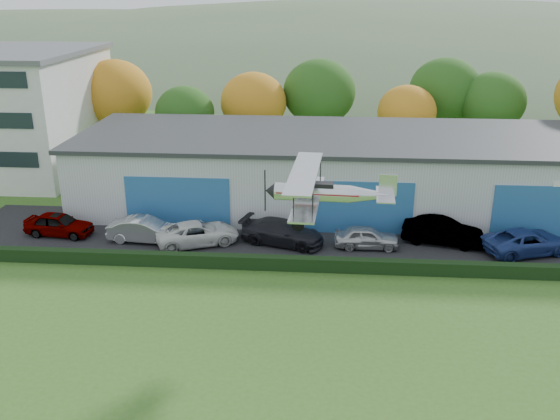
# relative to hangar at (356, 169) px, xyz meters

# --- Properties ---
(apron) EXTENTS (48.00, 9.00, 0.05)m
(apron) POSITION_rel_hangar_xyz_m (-2.00, -6.98, -2.63)
(apron) COLOR black
(apron) RESTS_ON ground
(hedge) EXTENTS (46.00, 0.60, 0.80)m
(hedge) POSITION_rel_hangar_xyz_m (-2.00, -11.78, -2.26)
(hedge) COLOR black
(hedge) RESTS_ON ground
(hangar) EXTENTS (40.60, 12.60, 5.30)m
(hangar) POSITION_rel_hangar_xyz_m (0.00, 0.00, 0.00)
(hangar) COLOR #B2B7BC
(hangar) RESTS_ON ground
(tree_belt) EXTENTS (75.70, 13.22, 10.12)m
(tree_belt) POSITION_rel_hangar_xyz_m (-4.15, 12.64, 2.95)
(tree_belt) COLOR #3D2614
(tree_belt) RESTS_ON ground
(distant_hills) EXTENTS (430.00, 196.00, 56.00)m
(distant_hills) POSITION_rel_hangar_xyz_m (-9.38, 112.02, -15.70)
(distant_hills) COLOR #4C6642
(distant_hills) RESTS_ON ground
(car_0) EXTENTS (4.61, 2.25, 1.51)m
(car_0) POSITION_rel_hangar_xyz_m (-19.51, -7.84, -1.85)
(car_0) COLOR gray
(car_0) RESTS_ON apron
(car_1) EXTENTS (4.80, 1.99, 1.55)m
(car_1) POSITION_rel_hangar_xyz_m (-13.60, -8.41, -1.83)
(car_1) COLOR silver
(car_1) RESTS_ON apron
(car_2) EXTENTS (5.72, 4.22, 1.44)m
(car_2) POSITION_rel_hangar_xyz_m (-10.18, -8.57, -1.88)
(car_2) COLOR silver
(car_2) RESTS_ON apron
(car_3) EXTENTS (5.70, 3.58, 1.54)m
(car_3) POSITION_rel_hangar_xyz_m (-4.84, -8.13, -1.84)
(car_3) COLOR black
(car_3) RESTS_ON apron
(car_4) EXTENTS (4.03, 1.66, 1.37)m
(car_4) POSITION_rel_hangar_xyz_m (0.44, -8.33, -1.92)
(car_4) COLOR silver
(car_4) RESTS_ON apron
(car_5) EXTENTS (5.26, 2.88, 1.64)m
(car_5) POSITION_rel_hangar_xyz_m (5.24, -7.37, -1.78)
(car_5) COLOR gray
(car_5) RESTS_ON apron
(car_6) EXTENTS (5.90, 4.14, 1.50)m
(car_6) POSITION_rel_hangar_xyz_m (10.06, -8.44, -1.86)
(car_6) COLOR navy
(car_6) RESTS_ON apron
(biplane) EXTENTS (6.07, 6.94, 2.60)m
(biplane) POSITION_rel_hangar_xyz_m (-2.32, -16.81, 3.86)
(biplane) COLOR silver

